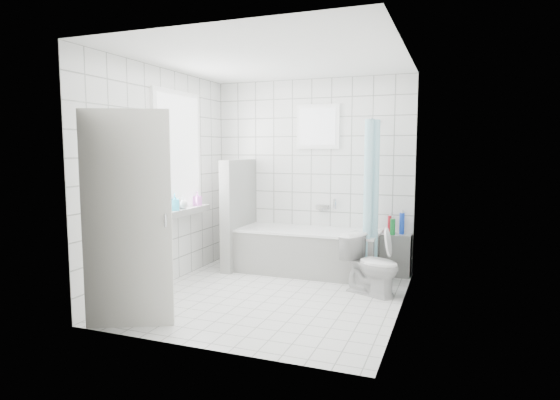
% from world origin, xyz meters
% --- Properties ---
extents(ground, '(3.00, 3.00, 0.00)m').
position_xyz_m(ground, '(0.00, 0.00, 0.00)').
color(ground, white).
rests_on(ground, ground).
extents(ceiling, '(3.00, 3.00, 0.00)m').
position_xyz_m(ceiling, '(0.00, 0.00, 2.60)').
color(ceiling, white).
rests_on(ceiling, ground).
extents(wall_back, '(2.80, 0.02, 2.60)m').
position_xyz_m(wall_back, '(0.00, 1.50, 1.30)').
color(wall_back, white).
rests_on(wall_back, ground).
extents(wall_front, '(2.80, 0.02, 2.60)m').
position_xyz_m(wall_front, '(0.00, -1.50, 1.30)').
color(wall_front, white).
rests_on(wall_front, ground).
extents(wall_left, '(0.02, 3.00, 2.60)m').
position_xyz_m(wall_left, '(-1.40, 0.00, 1.30)').
color(wall_left, white).
rests_on(wall_left, ground).
extents(wall_right, '(0.02, 3.00, 2.60)m').
position_xyz_m(wall_right, '(1.40, 0.00, 1.30)').
color(wall_right, white).
rests_on(wall_right, ground).
extents(window_left, '(0.01, 0.90, 1.40)m').
position_xyz_m(window_left, '(-1.35, 0.30, 1.60)').
color(window_left, white).
rests_on(window_left, wall_left).
extents(window_back, '(0.50, 0.01, 0.50)m').
position_xyz_m(window_back, '(0.10, 1.46, 1.95)').
color(window_back, white).
rests_on(window_back, wall_back).
extents(window_sill, '(0.18, 1.02, 0.08)m').
position_xyz_m(window_sill, '(-1.31, 0.30, 0.86)').
color(window_sill, white).
rests_on(window_sill, wall_left).
extents(door, '(0.74, 0.39, 2.00)m').
position_xyz_m(door, '(-0.89, -1.31, 1.00)').
color(door, silver).
rests_on(door, ground).
extents(bathtub, '(1.87, 0.77, 0.58)m').
position_xyz_m(bathtub, '(0.08, 1.12, 0.29)').
color(bathtub, white).
rests_on(bathtub, ground).
extents(partition_wall, '(0.15, 0.85, 1.50)m').
position_xyz_m(partition_wall, '(-0.92, 1.07, 0.75)').
color(partition_wall, white).
rests_on(partition_wall, ground).
extents(tiled_ledge, '(0.40, 0.24, 0.55)m').
position_xyz_m(tiled_ledge, '(1.18, 1.38, 0.28)').
color(tiled_ledge, white).
rests_on(tiled_ledge, ground).
extents(toilet, '(0.76, 0.61, 0.68)m').
position_xyz_m(toilet, '(1.03, 0.48, 0.34)').
color(toilet, silver).
rests_on(toilet, ground).
extents(curtain_rod, '(0.02, 0.80, 0.02)m').
position_xyz_m(curtain_rod, '(0.95, 1.10, 2.00)').
color(curtain_rod, silver).
rests_on(curtain_rod, wall_back).
extents(shower_curtain, '(0.14, 0.48, 1.78)m').
position_xyz_m(shower_curtain, '(0.95, 0.97, 1.10)').
color(shower_curtain, '#44B2C8').
rests_on(shower_curtain, curtain_rod).
extents(tub_faucet, '(0.18, 0.06, 0.06)m').
position_xyz_m(tub_faucet, '(0.18, 1.46, 0.85)').
color(tub_faucet, silver).
rests_on(tub_faucet, wall_back).
extents(sill_bottles, '(0.18, 0.65, 0.21)m').
position_xyz_m(sill_bottles, '(-1.30, 0.29, 0.99)').
color(sill_bottles, '#34C4EA').
rests_on(sill_bottles, window_sill).
extents(ledge_bottles, '(0.21, 0.16, 0.28)m').
position_xyz_m(ledge_bottles, '(1.18, 1.36, 0.67)').
color(ledge_bottles, red).
rests_on(ledge_bottles, tiled_ledge).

